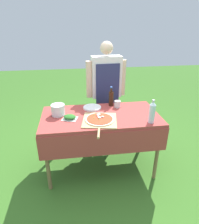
# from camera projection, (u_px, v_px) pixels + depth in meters

# --- Properties ---
(ground_plane) EXTENTS (12.00, 12.00, 0.00)m
(ground_plane) POSITION_uv_depth(u_px,v_px,m) (100.00, 167.00, 2.68)
(ground_plane) COLOR #386B23
(prep_table) EXTENTS (1.40, 0.72, 0.77)m
(prep_table) POSITION_uv_depth(u_px,v_px,m) (101.00, 122.00, 2.40)
(prep_table) COLOR #A83D38
(prep_table) RESTS_ON ground
(person_cook) EXTENTS (0.58, 0.21, 1.54)m
(person_cook) POSITION_uv_depth(u_px,v_px,m) (106.00, 87.00, 2.90)
(person_cook) COLOR #333D56
(person_cook) RESTS_ON ground
(pizza_on_peel) EXTENTS (0.43, 0.58, 0.05)m
(pizza_on_peel) POSITION_uv_depth(u_px,v_px,m) (100.00, 120.00, 2.22)
(pizza_on_peel) COLOR tan
(pizza_on_peel) RESTS_ON prep_table
(oil_bottle) EXTENTS (0.06, 0.06, 0.26)m
(oil_bottle) POSITION_uv_depth(u_px,v_px,m) (111.00, 98.00, 2.58)
(oil_bottle) COLOR black
(oil_bottle) RESTS_ON prep_table
(water_bottle) EXTENTS (0.07, 0.07, 0.26)m
(water_bottle) POSITION_uv_depth(u_px,v_px,m) (152.00, 112.00, 2.14)
(water_bottle) COLOR silver
(water_bottle) RESTS_ON prep_table
(herb_container) EXTENTS (0.20, 0.18, 0.05)m
(herb_container) POSITION_uv_depth(u_px,v_px,m) (70.00, 117.00, 2.26)
(herb_container) COLOR silver
(herb_container) RESTS_ON prep_table
(mixing_tub) EXTENTS (0.16, 0.16, 0.13)m
(mixing_tub) POSITION_uv_depth(u_px,v_px,m) (58.00, 110.00, 2.34)
(mixing_tub) COLOR silver
(mixing_tub) RESTS_ON prep_table
(plate_stack) EXTENTS (0.23, 0.23, 0.02)m
(plate_stack) POSITION_uv_depth(u_px,v_px,m) (92.00, 108.00, 2.54)
(plate_stack) COLOR white
(plate_stack) RESTS_ON prep_table
(sauce_jar) EXTENTS (0.08, 0.08, 0.09)m
(sauce_jar) POSITION_uv_depth(u_px,v_px,m) (117.00, 104.00, 2.56)
(sauce_jar) COLOR silver
(sauce_jar) RESTS_ON prep_table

